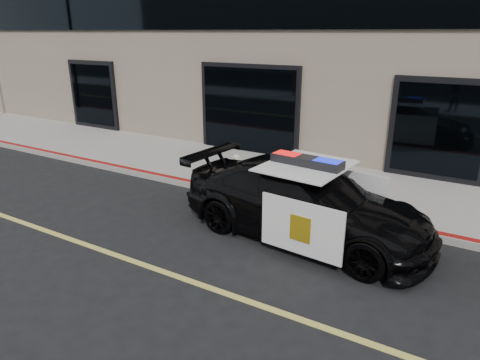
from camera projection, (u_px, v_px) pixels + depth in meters
The scene contains 4 objects.
ground at pixel (108, 252), 7.76m from camera, with size 120.00×120.00×0.00m, color black.
sidewalk_n at pixel (250, 172), 12.00m from camera, with size 60.00×3.50×0.15m, color gray.
police_car at pixel (305, 202), 8.16m from camera, with size 2.94×5.31×1.61m.
fire_hydrant at pixel (236, 168), 10.93m from camera, with size 0.33×0.45×0.72m.
Camera 1 is at (5.57, -4.71, 3.79)m, focal length 32.00 mm.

